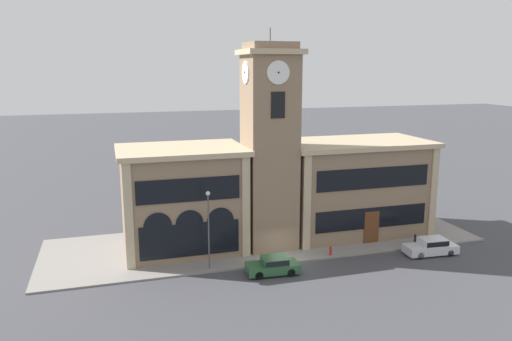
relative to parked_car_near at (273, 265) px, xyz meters
name	(u,v)px	position (x,y,z in m)	size (l,w,h in m)	color
ground_plane	(286,264)	(1.65, 1.54, -0.74)	(300.00, 300.00, 0.00)	#424247
sidewalk_kerb	(265,240)	(1.65, 7.51, -0.67)	(40.56, 11.93, 0.15)	gray
clock_tower	(270,148)	(1.65, 6.13, 8.53)	(5.02, 5.02, 19.65)	#897056
town_hall_left_wing	(183,199)	(-6.05, 7.69, 4.00)	(11.17, 8.21, 9.43)	#897056
town_hall_right_wing	(354,187)	(11.03, 7.69, 3.93)	(14.52, 8.21, 9.29)	#897056
parked_car_near	(273,265)	(0.00, 0.00, 0.00)	(4.34, 2.17, 1.42)	#285633
parked_car_mid	(431,246)	(14.83, 0.00, 0.03)	(4.79, 2.15, 1.49)	silver
street_lamp	(208,219)	(-4.80, 2.14, 3.63)	(0.36, 0.36, 6.56)	#4C4C51
bollard	(415,240)	(14.59, 2.11, -0.08)	(0.18, 0.18, 1.06)	black
fire_hydrant	(331,251)	(6.00, 2.04, -0.17)	(0.22, 0.22, 0.87)	red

